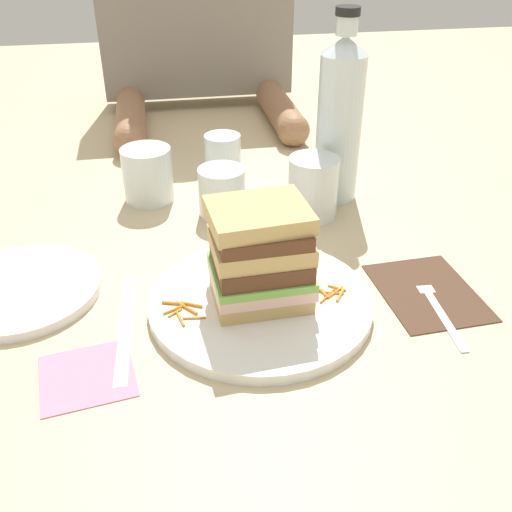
# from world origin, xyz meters

# --- Properties ---
(ground_plane) EXTENTS (3.00, 3.00, 0.00)m
(ground_plane) POSITION_xyz_m (0.00, 0.00, 0.00)
(ground_plane) COLOR #C6B289
(main_plate) EXTENTS (0.27, 0.27, 0.01)m
(main_plate) POSITION_xyz_m (0.01, 0.01, 0.01)
(main_plate) COLOR white
(main_plate) RESTS_ON ground_plane
(sandwich) EXTENTS (0.12, 0.10, 0.12)m
(sandwich) POSITION_xyz_m (0.01, 0.01, 0.07)
(sandwich) COLOR tan
(sandwich) RESTS_ON main_plate
(carrot_shred_0) EXTENTS (0.02, 0.02, 0.00)m
(carrot_shred_0) POSITION_xyz_m (-0.07, 0.01, 0.02)
(carrot_shred_0) COLOR orange
(carrot_shred_0) RESTS_ON main_plate
(carrot_shred_1) EXTENTS (0.03, 0.01, 0.00)m
(carrot_shred_1) POSITION_xyz_m (-0.09, 0.01, 0.02)
(carrot_shred_1) COLOR orange
(carrot_shred_1) RESTS_ON main_plate
(carrot_shred_2) EXTENTS (0.02, 0.01, 0.00)m
(carrot_shred_2) POSITION_xyz_m (-0.09, -0.01, 0.02)
(carrot_shred_2) COLOR orange
(carrot_shred_2) RESTS_ON main_plate
(carrot_shred_3) EXTENTS (0.03, 0.01, 0.00)m
(carrot_shred_3) POSITION_xyz_m (-0.09, -0.00, 0.02)
(carrot_shred_3) COLOR orange
(carrot_shred_3) RESTS_ON main_plate
(carrot_shred_4) EXTENTS (0.03, 0.01, 0.00)m
(carrot_shred_4) POSITION_xyz_m (-0.07, -0.02, 0.02)
(carrot_shred_4) COLOR orange
(carrot_shred_4) RESTS_ON main_plate
(carrot_shred_5) EXTENTS (0.01, 0.03, 0.00)m
(carrot_shred_5) POSITION_xyz_m (-0.08, -0.02, 0.02)
(carrot_shred_5) COLOR orange
(carrot_shred_5) RESTS_ON main_plate
(carrot_shred_6) EXTENTS (0.02, 0.03, 0.00)m
(carrot_shred_6) POSITION_xyz_m (-0.07, 0.00, 0.02)
(carrot_shred_6) COLOR orange
(carrot_shred_6) RESTS_ON main_plate
(carrot_shred_7) EXTENTS (0.01, 0.02, 0.00)m
(carrot_shred_7) POSITION_xyz_m (0.09, -0.00, 0.02)
(carrot_shred_7) COLOR orange
(carrot_shred_7) RESTS_ON main_plate
(carrot_shred_8) EXTENTS (0.02, 0.02, 0.00)m
(carrot_shred_8) POSITION_xyz_m (0.11, 0.01, 0.02)
(carrot_shred_8) COLOR orange
(carrot_shred_8) RESTS_ON main_plate
(carrot_shred_9) EXTENTS (0.03, 0.03, 0.00)m
(carrot_shred_9) POSITION_xyz_m (0.09, -0.01, 0.02)
(carrot_shred_9) COLOR orange
(carrot_shred_9) RESTS_ON main_plate
(carrot_shred_10) EXTENTS (0.02, 0.03, 0.00)m
(carrot_shred_10) POSITION_xyz_m (0.08, 0.02, 0.02)
(carrot_shred_10) COLOR orange
(carrot_shred_10) RESTS_ON main_plate
(carrot_shred_11) EXTENTS (0.03, 0.01, 0.00)m
(carrot_shred_11) POSITION_xyz_m (0.10, 0.00, 0.02)
(carrot_shred_11) COLOR orange
(carrot_shred_11) RESTS_ON main_plate
(carrot_shred_12) EXTENTS (0.02, 0.02, 0.00)m
(carrot_shred_12) POSITION_xyz_m (0.11, -0.01, 0.02)
(carrot_shred_12) COLOR orange
(carrot_shred_12) RESTS_ON main_plate
(carrot_shred_13) EXTENTS (0.03, 0.01, 0.00)m
(carrot_shred_13) POSITION_xyz_m (0.08, 0.01, 0.02)
(carrot_shred_13) COLOR orange
(carrot_shred_13) RESTS_ON main_plate
(carrot_shred_14) EXTENTS (0.03, 0.02, 0.00)m
(carrot_shred_14) POSITION_xyz_m (0.10, -0.00, 0.02)
(carrot_shred_14) COLOR orange
(carrot_shred_14) RESTS_ON main_plate
(napkin_dark) EXTENTS (0.12, 0.15, 0.00)m
(napkin_dark) POSITION_xyz_m (0.22, -0.00, 0.00)
(napkin_dark) COLOR #4C3323
(napkin_dark) RESTS_ON ground_plane
(fork) EXTENTS (0.02, 0.17, 0.00)m
(fork) POSITION_xyz_m (0.22, -0.03, 0.00)
(fork) COLOR silver
(fork) RESTS_ON napkin_dark
(knife) EXTENTS (0.03, 0.20, 0.00)m
(knife) POSITION_xyz_m (-0.14, -0.01, 0.00)
(knife) COLOR silver
(knife) RESTS_ON ground_plane
(juice_glass) EXTENTS (0.08, 0.08, 0.09)m
(juice_glass) POSITION_xyz_m (0.13, 0.22, 0.04)
(juice_glass) COLOR white
(juice_glass) RESTS_ON ground_plane
(water_bottle) EXTENTS (0.07, 0.07, 0.29)m
(water_bottle) POSITION_xyz_m (0.19, 0.28, 0.13)
(water_bottle) COLOR silver
(water_bottle) RESTS_ON ground_plane
(empty_tumbler_0) EXTENTS (0.08, 0.08, 0.09)m
(empty_tumbler_0) POSITION_xyz_m (-0.11, 0.32, 0.04)
(empty_tumbler_0) COLOR silver
(empty_tumbler_0) RESTS_ON ground_plane
(empty_tumbler_1) EXTENTS (0.07, 0.07, 0.07)m
(empty_tumbler_1) POSITION_xyz_m (0.00, 0.25, 0.04)
(empty_tumbler_1) COLOR silver
(empty_tumbler_1) RESTS_ON ground_plane
(empty_tumbler_2) EXTENTS (0.06, 0.06, 0.08)m
(empty_tumbler_2) POSITION_xyz_m (0.02, 0.37, 0.04)
(empty_tumbler_2) COLOR silver
(empty_tumbler_2) RESTS_ON ground_plane
(side_plate) EXTENTS (0.19, 0.19, 0.01)m
(side_plate) POSITION_xyz_m (-0.27, 0.09, 0.01)
(side_plate) COLOR white
(side_plate) RESTS_ON ground_plane
(napkin_pink) EXTENTS (0.11, 0.10, 0.00)m
(napkin_pink) POSITION_xyz_m (-0.18, -0.08, 0.00)
(napkin_pink) COLOR pink
(napkin_pink) RESTS_ON ground_plane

